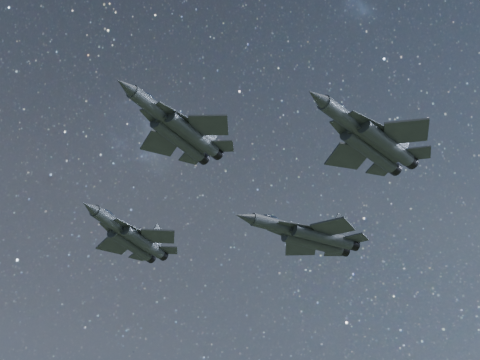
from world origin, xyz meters
TOP-DOWN VIEW (x-y plane):
  - jet_lead at (-13.10, -5.96)m, footprint 15.74×10.57m
  - jet_left at (-3.36, 19.30)m, footprint 17.66×11.55m
  - jet_right at (5.21, -15.50)m, footprint 18.89×13.12m
  - jet_slot at (17.72, 6.83)m, footprint 20.38×14.10m

SIDE VIEW (x-z plane):
  - jet_lead at x=-13.10m, z-range 154.35..158.32m
  - jet_left at x=-3.36m, z-range 154.16..158.71m
  - jet_right at x=5.21m, z-range 155.53..160.28m
  - jet_slot at x=17.72m, z-range 155.86..160.98m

